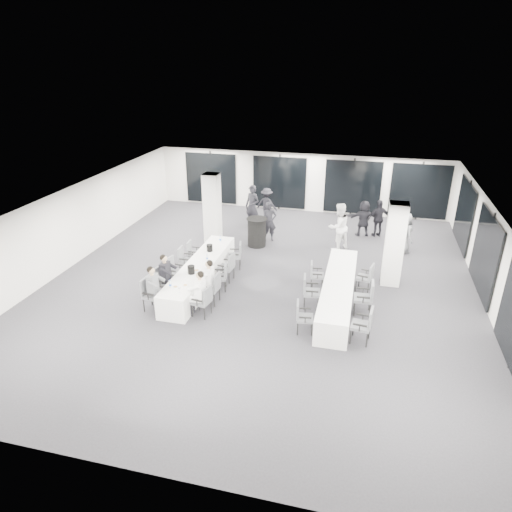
# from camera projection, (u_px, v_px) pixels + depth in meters

# --- Properties ---
(room) EXTENTS (14.04, 16.04, 2.84)m
(room) POSITION_uv_depth(u_px,v_px,m) (294.00, 235.00, 15.65)
(room) COLOR #26262B
(room) RESTS_ON ground
(column_left) EXTENTS (0.60, 0.60, 2.80)m
(column_left) POSITION_uv_depth(u_px,v_px,m) (212.00, 208.00, 18.31)
(column_left) COLOR silver
(column_left) RESTS_ON floor
(column_right) EXTENTS (0.60, 0.60, 2.80)m
(column_right) POSITION_uv_depth(u_px,v_px,m) (394.00, 244.00, 14.81)
(column_right) COLOR silver
(column_right) RESTS_ON floor
(banquet_table_main) EXTENTS (0.90, 5.00, 0.75)m
(banquet_table_main) POSITION_uv_depth(u_px,v_px,m) (200.00, 274.00, 15.17)
(banquet_table_main) COLOR silver
(banquet_table_main) RESTS_ON floor
(banquet_table_side) EXTENTS (0.90, 5.00, 0.75)m
(banquet_table_side) POSITION_uv_depth(u_px,v_px,m) (338.00, 292.00, 14.00)
(banquet_table_side) COLOR silver
(banquet_table_side) RESTS_ON floor
(cocktail_table) EXTENTS (0.83, 0.83, 1.15)m
(cocktail_table) POSITION_uv_depth(u_px,v_px,m) (257.00, 232.00, 18.14)
(cocktail_table) COLOR black
(cocktail_table) RESTS_ON floor
(chair_main_left_near) EXTENTS (0.57, 0.62, 1.03)m
(chair_main_left_near) POSITION_uv_depth(u_px,v_px,m) (150.00, 292.00, 13.55)
(chair_main_left_near) COLOR #54565C
(chair_main_left_near) RESTS_ON floor
(chair_main_left_second) EXTENTS (0.61, 0.64, 0.99)m
(chair_main_left_second) POSITION_uv_depth(u_px,v_px,m) (163.00, 280.00, 14.35)
(chair_main_left_second) COLOR #54565C
(chair_main_left_second) RESTS_ON floor
(chair_main_left_mid) EXTENTS (0.56, 0.60, 0.96)m
(chair_main_left_mid) POSITION_uv_depth(u_px,v_px,m) (173.00, 269.00, 15.06)
(chair_main_left_mid) COLOR #54565C
(chair_main_left_mid) RESTS_ON floor
(chair_main_left_fourth) EXTENTS (0.49, 0.54, 0.94)m
(chair_main_left_fourth) POSITION_uv_depth(u_px,v_px,m) (184.00, 258.00, 15.91)
(chair_main_left_fourth) COLOR #54565C
(chair_main_left_fourth) RESTS_ON floor
(chair_main_left_far) EXTENTS (0.45, 0.50, 0.87)m
(chair_main_left_far) POSITION_uv_depth(u_px,v_px,m) (193.00, 251.00, 16.59)
(chair_main_left_far) COLOR #54565C
(chair_main_left_far) RESTS_ON floor
(chair_main_right_near) EXTENTS (0.56, 0.60, 0.96)m
(chair_main_right_near) POSITION_uv_depth(u_px,v_px,m) (204.00, 299.00, 13.22)
(chair_main_right_near) COLOR #54565C
(chair_main_right_near) RESTS_ON floor
(chair_main_right_second) EXTENTS (0.54, 0.60, 1.01)m
(chair_main_right_second) POSITION_uv_depth(u_px,v_px,m) (213.00, 286.00, 13.91)
(chair_main_right_second) COLOR #54565C
(chair_main_right_second) RESTS_ON floor
(chair_main_right_mid) EXTENTS (0.56, 0.59, 0.93)m
(chair_main_right_mid) POSITION_uv_depth(u_px,v_px,m) (222.00, 275.00, 14.73)
(chair_main_right_mid) COLOR #54565C
(chair_main_right_mid) RESTS_ON floor
(chair_main_right_fourth) EXTENTS (0.55, 0.59, 0.98)m
(chair_main_right_fourth) POSITION_uv_depth(u_px,v_px,m) (228.00, 266.00, 15.31)
(chair_main_right_fourth) COLOR #54565C
(chair_main_right_fourth) RESTS_ON floor
(chair_main_right_far) EXTENTS (0.58, 0.60, 0.95)m
(chair_main_right_far) POSITION_uv_depth(u_px,v_px,m) (237.00, 254.00, 16.25)
(chair_main_right_far) COLOR #54565C
(chair_main_right_far) RESTS_ON floor
(chair_side_left_near) EXTENTS (0.52, 0.56, 0.92)m
(chair_side_left_near) POSITION_uv_depth(u_px,v_px,m) (302.00, 315.00, 12.47)
(chair_side_left_near) COLOR #54565C
(chair_side_left_near) RESTS_ON floor
(chair_side_left_mid) EXTENTS (0.57, 0.62, 1.02)m
(chair_side_left_mid) POSITION_uv_depth(u_px,v_px,m) (309.00, 290.00, 13.71)
(chair_side_left_mid) COLOR #54565C
(chair_side_left_mid) RESTS_ON floor
(chair_side_left_far) EXTENTS (0.49, 0.53, 0.87)m
(chair_side_left_far) POSITION_uv_depth(u_px,v_px,m) (315.00, 273.00, 14.93)
(chair_side_left_far) COLOR #54565C
(chair_side_left_far) RESTS_ON floor
(chair_side_right_near) EXTENTS (0.57, 0.62, 1.02)m
(chair_side_right_near) POSITION_uv_depth(u_px,v_px,m) (365.00, 323.00, 11.99)
(chair_side_right_near) COLOR #54565C
(chair_side_right_near) RESTS_ON floor
(chair_side_right_mid) EXTENTS (0.55, 0.61, 1.04)m
(chair_side_right_mid) POSITION_uv_depth(u_px,v_px,m) (366.00, 296.00, 13.33)
(chair_side_right_mid) COLOR #54565C
(chair_side_right_mid) RESTS_ON floor
(chair_side_right_far) EXTENTS (0.57, 0.60, 0.94)m
(chair_side_right_far) POSITION_uv_depth(u_px,v_px,m) (367.00, 276.00, 14.65)
(chair_side_right_far) COLOR #54565C
(chair_side_right_far) RESTS_ON floor
(seated_guest_a) EXTENTS (0.50, 0.38, 1.44)m
(seated_guest_a) POSITION_uv_depth(u_px,v_px,m) (155.00, 286.00, 13.41)
(seated_guest_a) COLOR #5A5E62
(seated_guest_a) RESTS_ON floor
(seated_guest_b) EXTENTS (0.50, 0.38, 1.44)m
(seated_guest_b) POSITION_uv_depth(u_px,v_px,m) (167.00, 273.00, 14.19)
(seated_guest_b) COLOR black
(seated_guest_b) RESTS_ON floor
(seated_guest_c) EXTENTS (0.50, 0.38, 1.44)m
(seated_guest_c) POSITION_uv_depth(u_px,v_px,m) (198.00, 290.00, 13.16)
(seated_guest_c) COLOR white
(seated_guest_c) RESTS_ON floor
(seated_guest_d) EXTENTS (0.50, 0.38, 1.44)m
(seated_guest_d) POSITION_uv_depth(u_px,v_px,m) (207.00, 279.00, 13.85)
(seated_guest_d) COLOR white
(seated_guest_d) RESTS_ON floor
(standing_guest_a) EXTENTS (0.84, 0.77, 1.86)m
(standing_guest_a) POSITION_uv_depth(u_px,v_px,m) (269.00, 219.00, 18.50)
(standing_guest_a) COLOR black
(standing_guest_a) RESTS_ON floor
(standing_guest_b) EXTENTS (1.17, 1.15, 2.11)m
(standing_guest_b) POSITION_uv_depth(u_px,v_px,m) (339.00, 224.00, 17.64)
(standing_guest_b) COLOR white
(standing_guest_b) RESTS_ON floor
(standing_guest_c) EXTENTS (1.19, 0.76, 1.70)m
(standing_guest_c) POSITION_uv_depth(u_px,v_px,m) (267.00, 202.00, 20.90)
(standing_guest_c) COLOR black
(standing_guest_c) RESTS_ON floor
(standing_guest_d) EXTENTS (1.20, 0.97, 1.79)m
(standing_guest_d) POSITION_uv_depth(u_px,v_px,m) (379.00, 216.00, 18.96)
(standing_guest_d) COLOR black
(standing_guest_d) RESTS_ON floor
(standing_guest_e) EXTENTS (0.88, 1.01, 1.78)m
(standing_guest_e) POSITION_uv_depth(u_px,v_px,m) (405.00, 231.00, 17.41)
(standing_guest_e) COLOR #5A5E62
(standing_guest_e) RESTS_ON floor
(standing_guest_f) EXTENTS (1.70, 0.99, 1.74)m
(standing_guest_f) POSITION_uv_depth(u_px,v_px,m) (364.00, 216.00, 19.05)
(standing_guest_f) COLOR black
(standing_guest_f) RESTS_ON floor
(standing_guest_g) EXTENTS (0.95, 0.86, 2.12)m
(standing_guest_g) POSITION_uv_depth(u_px,v_px,m) (252.00, 204.00, 19.99)
(standing_guest_g) COLOR black
(standing_guest_g) RESTS_ON floor
(ice_bucket_near) EXTENTS (0.23, 0.23, 0.26)m
(ice_bucket_near) POSITION_uv_depth(u_px,v_px,m) (191.00, 270.00, 14.27)
(ice_bucket_near) COLOR black
(ice_bucket_near) RESTS_ON banquet_table_main
(ice_bucket_far) EXTENTS (0.21, 0.21, 0.24)m
(ice_bucket_far) POSITION_uv_depth(u_px,v_px,m) (210.00, 248.00, 15.90)
(ice_bucket_far) COLOR black
(ice_bucket_far) RESTS_ON banquet_table_main
(water_bottle_a) EXTENTS (0.07, 0.07, 0.23)m
(water_bottle_a) POSITION_uv_depth(u_px,v_px,m) (170.00, 284.00, 13.41)
(water_bottle_a) COLOR silver
(water_bottle_a) RESTS_ON banquet_table_main
(water_bottle_b) EXTENTS (0.06, 0.06, 0.20)m
(water_bottle_b) POSITION_uv_depth(u_px,v_px,m) (207.00, 257.00, 15.21)
(water_bottle_b) COLOR silver
(water_bottle_b) RESTS_ON banquet_table_main
(water_bottle_c) EXTENTS (0.07, 0.07, 0.22)m
(water_bottle_c) POSITION_uv_depth(u_px,v_px,m) (220.00, 239.00, 16.70)
(water_bottle_c) COLOR silver
(water_bottle_c) RESTS_ON banquet_table_main
(plate_a) EXTENTS (0.20, 0.20, 0.03)m
(plate_a) POSITION_uv_depth(u_px,v_px,m) (175.00, 287.00, 13.49)
(plate_a) COLOR white
(plate_a) RESTS_ON banquet_table_main
(plate_b) EXTENTS (0.19, 0.19, 0.03)m
(plate_b) POSITION_uv_depth(u_px,v_px,m) (185.00, 285.00, 13.58)
(plate_b) COLOR white
(plate_b) RESTS_ON banquet_table_main
(plate_c) EXTENTS (0.21, 0.21, 0.03)m
(plate_c) POSITION_uv_depth(u_px,v_px,m) (197.00, 270.00, 14.51)
(plate_c) COLOR white
(plate_c) RESTS_ON banquet_table_main
(wine_glass) EXTENTS (0.07, 0.07, 0.19)m
(wine_glass) POSITION_uv_depth(u_px,v_px,m) (179.00, 288.00, 13.12)
(wine_glass) COLOR silver
(wine_glass) RESTS_ON banquet_table_main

